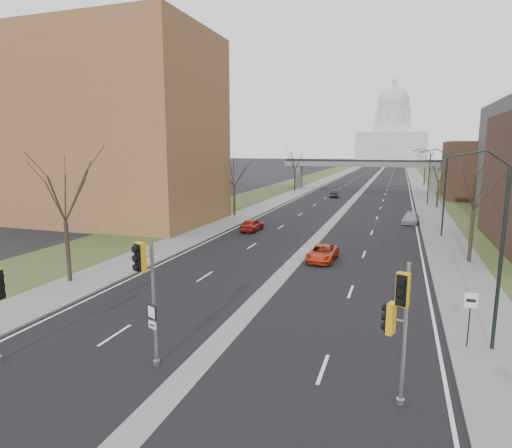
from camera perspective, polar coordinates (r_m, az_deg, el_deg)
The scene contains 27 objects.
ground at distance 18.22m, azimuth -8.89°, elevation -19.08°, with size 700.00×700.00×0.00m, color black.
road_surface at distance 164.45m, azimuth 16.06°, elevation 6.60°, with size 20.00×600.00×0.01m, color black.
median_strip at distance 164.45m, azimuth 16.06°, elevation 6.60°, with size 1.20×600.00×0.02m, color gray.
sidewalk_right at distance 164.34m, azimuth 20.26°, elevation 6.39°, with size 4.00×600.00×0.12m, color gray.
sidewalk_left at distance 165.43m, azimuth 11.88°, elevation 6.82°, with size 4.00×600.00×0.12m, color gray.
grass_verge_right at distance 164.61m, azimuth 22.36°, elevation 6.26°, with size 8.00×600.00×0.10m, color #354821.
grass_verge_left at distance 166.25m, azimuth 9.81°, elevation 6.90°, with size 8.00×600.00×0.10m, color #354821.
apartment_building at distance 55.40m, azimuth -19.09°, elevation 11.77°, with size 25.00×16.00×22.00m, color olive.
commercial_block_far at distance 85.36m, azimuth 28.52°, elevation 6.28°, with size 14.00×14.00×10.00m, color #442D1F.
pedestrian_bridge at distance 94.43m, azimuth 14.13°, elevation 7.35°, with size 34.00×3.00×6.45m.
capitol at distance 334.27m, azimuth 17.65°, elevation 11.28°, with size 48.00×42.00×55.75m.
streetlight_near at distance 20.42m, azimuth 28.31°, elevation 3.57°, with size 2.61×0.20×8.70m.
streetlight_mid at distance 46.21m, azimuth 23.05°, elevation 6.94°, with size 2.61×0.20×8.70m.
streetlight_far at distance 72.15m, azimuth 21.55°, elevation 7.88°, with size 2.61×0.20×8.70m.
tree_left_a at distance 30.21m, azimuth -24.40°, elevation 4.99°, with size 7.20×7.20×9.40m.
tree_left_b at distance 56.01m, azimuth -2.95°, elevation 7.39°, with size 6.75×6.75×8.81m.
tree_left_c at distance 88.48m, azimuth 5.24°, elevation 8.87°, with size 7.65×7.65×9.99m.
tree_right_a at distance 36.52m, azimuth 27.31°, elevation 5.50°, with size 7.20×7.20×9.40m.
tree_right_b at distance 69.32m, azimuth 23.28°, elevation 6.76°, with size 6.30×6.30×8.22m.
tree_right_c at distance 109.19m, azimuth 21.71°, elevation 8.43°, with size 7.65×7.65×9.99m.
signal_pole_median at distance 17.51m, azimuth -14.38°, elevation -7.34°, with size 0.76×0.88×5.30m.
signal_pole_right at distance 15.44m, azimuth 18.46°, elevation -11.31°, with size 0.86×1.14×5.11m.
speed_limit_sign at distance 21.29m, azimuth 26.64°, elevation -10.20°, with size 0.54×0.06×2.52m.
car_left_near at distance 46.22m, azimuth -0.53°, elevation -0.08°, with size 1.63×4.06×1.38m, color maroon.
car_left_far at distance 79.78m, azimuth 10.40°, elevation 4.03°, with size 1.43×4.11×1.35m, color black.
car_right_near at distance 34.46m, azimuth 8.84°, elevation -3.86°, with size 2.04×4.42×1.23m, color red.
car_right_mid at distance 54.09m, azimuth 19.93°, elevation 0.73°, with size 1.76×4.32×1.25m, color #99989F.
Camera 1 is at (7.53, -14.04, 8.84)m, focal length 30.00 mm.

